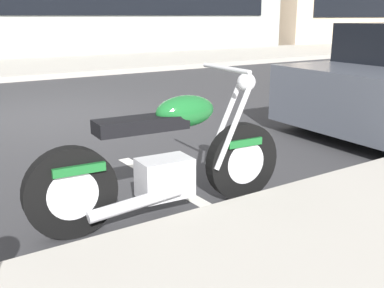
{
  "coord_description": "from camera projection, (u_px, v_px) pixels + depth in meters",
  "views": [
    {
      "loc": [
        -2.04,
        -6.95,
        1.5
      ],
      "look_at": [
        -0.09,
        -4.05,
        0.52
      ],
      "focal_mm": 43.23,
      "sensor_mm": 36.0,
      "label": 1
    }
  ],
  "objects": [
    {
      "name": "ground_plane",
      "position": [
        50.0,
        117.0,
        7.06
      ],
      "size": [
        260.0,
        260.0,
        0.0
      ],
      "primitive_type": "plane",
      "color": "#333335"
    },
    {
      "name": "sidewalk_far_curb",
      "position": [
        290.0,
        52.0,
        18.91
      ],
      "size": [
        120.0,
        5.0,
        0.14
      ],
      "primitive_type": "cube",
      "color": "#ADA89E",
      "rests_on": "ground"
    },
    {
      "name": "parking_stall_stripe",
      "position": [
        178.0,
        189.0,
        4.11
      ],
      "size": [
        0.12,
        2.2,
        0.01
      ],
      "primitive_type": "cube",
      "color": "silver",
      "rests_on": "ground"
    },
    {
      "name": "parked_motorcycle",
      "position": [
        167.0,
        162.0,
        3.49
      ],
      "size": [
        2.09,
        0.62,
        1.12
      ],
      "rotation": [
        0.0,
        0.0,
        -0.08
      ],
      "color": "black",
      "rests_on": "ground"
    }
  ]
}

